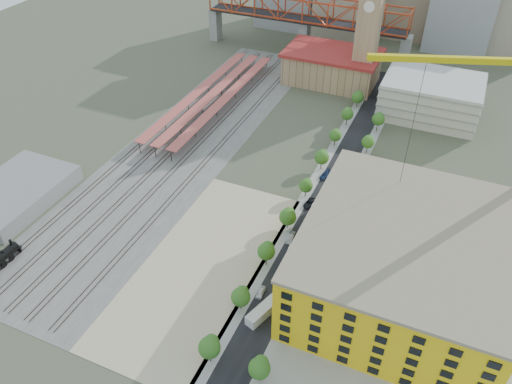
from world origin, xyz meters
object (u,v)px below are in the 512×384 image
at_px(clock_tower, 370,18).
at_px(site_trailer_b, 290,262).
at_px(construction_building, 403,261).
at_px(site_trailer_a, 264,311).
at_px(site_trailer_d, 312,218).
at_px(site_trailer_c, 295,251).
at_px(car_0, 260,292).

xyz_separation_m(clock_tower, site_trailer_b, (8.00, -102.92, -27.38)).
relative_size(construction_building, site_trailer_a, 5.13).
bearing_deg(site_trailer_a, clock_tower, 112.88).
bearing_deg(site_trailer_a, site_trailer_d, 109.05).
bearing_deg(clock_tower, site_trailer_c, -85.37).
xyz_separation_m(construction_building, site_trailer_a, (-26.00, -19.54, -8.06)).
xyz_separation_m(site_trailer_b, car_0, (-3.00, -11.50, -0.65)).
distance_m(construction_building, car_0, 33.55).
height_order(site_trailer_a, site_trailer_b, site_trailer_a).
height_order(construction_building, site_trailer_b, construction_building).
xyz_separation_m(clock_tower, site_trailer_a, (8.00, -119.53, -27.35)).
height_order(clock_tower, construction_building, clock_tower).
height_order(site_trailer_c, car_0, site_trailer_c).
bearing_deg(clock_tower, car_0, -87.50).
bearing_deg(site_trailer_c, clock_tower, 97.61).
height_order(clock_tower, site_trailer_c, clock_tower).
bearing_deg(site_trailer_a, site_trailer_c, 109.05).
relative_size(clock_tower, site_trailer_a, 5.27).
relative_size(clock_tower, site_trailer_c, 5.55).
height_order(site_trailer_d, car_0, site_trailer_d).
distance_m(clock_tower, site_trailer_c, 102.83).
distance_m(clock_tower, site_trailer_b, 106.80).
bearing_deg(site_trailer_d, car_0, -99.25).
bearing_deg(site_trailer_c, car_0, -97.87).
bearing_deg(clock_tower, site_trailer_b, -85.56).
distance_m(construction_building, site_trailer_b, 27.39).
height_order(clock_tower, site_trailer_a, clock_tower).
relative_size(clock_tower, site_trailer_b, 5.39).
relative_size(clock_tower, site_trailer_d, 5.33).
bearing_deg(car_0, site_trailer_a, -63.86).
distance_m(clock_tower, car_0, 117.91).
relative_size(construction_building, car_0, 12.79).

